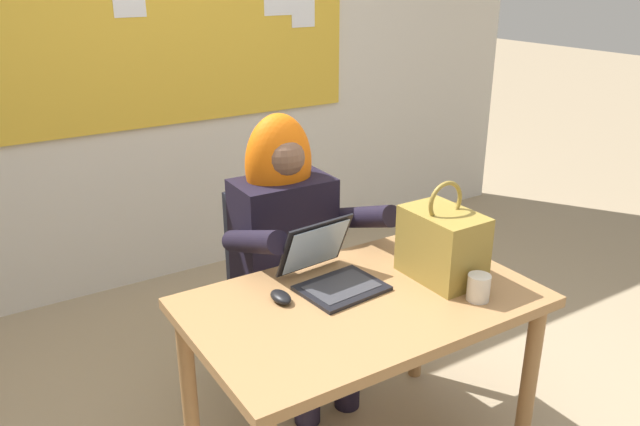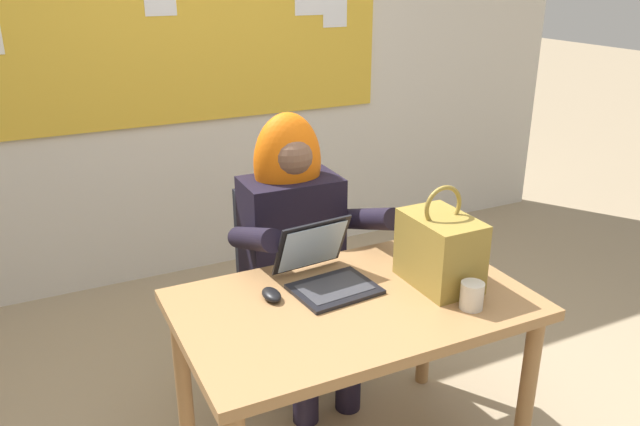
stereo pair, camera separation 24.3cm
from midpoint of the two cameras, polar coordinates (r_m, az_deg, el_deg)
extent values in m
cube|color=silver|center=(3.82, -16.33, 12.97)|extent=(5.36, 0.10, 2.61)
cube|color=gold|center=(3.74, -16.43, 16.55)|extent=(2.40, 0.02, 1.20)
cube|color=white|center=(4.09, -3.31, 18.10)|extent=(0.16, 0.01, 0.26)
cube|color=#A37547|center=(2.26, 0.75, -8.11)|extent=(1.23, 0.77, 0.04)
cylinder|color=#A37547|center=(2.56, 15.55, -14.59)|extent=(0.06, 0.06, 0.68)
cylinder|color=#A37547|center=(2.51, -14.49, -15.30)|extent=(0.06, 0.06, 0.68)
cylinder|color=#A37547|center=(2.94, 6.45, -8.78)|extent=(0.06, 0.06, 0.68)
cube|color=#2D3347|center=(2.92, -5.38, -7.24)|extent=(0.46, 0.46, 0.04)
cube|color=#2D3347|center=(2.96, -7.52, -1.65)|extent=(0.38, 0.07, 0.45)
cylinder|color=#262628|center=(2.99, -0.65, -11.22)|extent=(0.04, 0.04, 0.40)
cylinder|color=#262628|center=(2.84, -6.30, -13.41)|extent=(0.04, 0.04, 0.40)
cylinder|color=#262628|center=(3.23, -4.32, -8.62)|extent=(0.04, 0.04, 0.40)
cylinder|color=#262628|center=(3.09, -9.67, -10.45)|extent=(0.04, 0.04, 0.40)
cylinder|color=black|center=(2.80, -0.07, -13.37)|extent=(0.11, 0.11, 0.44)
cylinder|color=black|center=(2.72, -3.82, -14.57)|extent=(0.11, 0.11, 0.44)
cylinder|color=black|center=(2.79, -1.85, -7.47)|extent=(0.16, 0.42, 0.15)
cylinder|color=black|center=(2.71, -5.59, -8.49)|extent=(0.16, 0.42, 0.15)
cube|color=black|center=(2.82, -5.76, -2.06)|extent=(0.43, 0.27, 0.52)
cylinder|color=black|center=(2.69, 1.06, -0.43)|extent=(0.10, 0.47, 0.24)
cylinder|color=black|center=(2.49, -8.79, -2.61)|extent=(0.10, 0.47, 0.24)
sphere|color=brown|center=(2.69, -6.05, 4.98)|extent=(0.20, 0.20, 0.20)
ellipsoid|color=orange|center=(2.73, -6.28, 4.33)|extent=(0.31, 0.23, 0.44)
cube|color=black|center=(2.30, -1.09, -6.82)|extent=(0.31, 0.25, 0.01)
cube|color=#333338|center=(2.29, -1.09, -6.65)|extent=(0.26, 0.19, 0.00)
cube|color=black|center=(2.36, -3.42, -2.96)|extent=(0.30, 0.12, 0.21)
cube|color=#99B7E0|center=(2.36, -3.29, -3.12)|extent=(0.26, 0.10, 0.19)
ellipsoid|color=black|center=(2.23, -6.68, -7.55)|extent=(0.06, 0.10, 0.03)
cube|color=olive|center=(2.36, 8.00, -2.93)|extent=(0.20, 0.30, 0.26)
torus|color=olive|center=(2.29, 8.22, 0.95)|extent=(0.16, 0.02, 0.16)
cylinder|color=silver|center=(2.25, 11.03, -6.64)|extent=(0.08, 0.08, 0.09)
camera|label=1|loc=(0.12, -92.86, -1.12)|focal=35.75mm
camera|label=2|loc=(0.12, 87.14, 1.12)|focal=35.75mm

